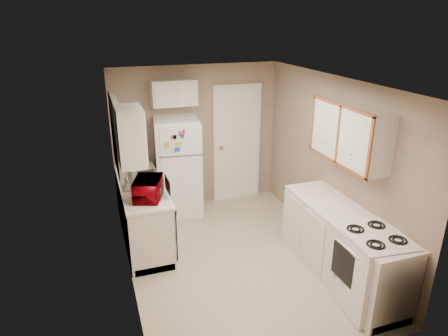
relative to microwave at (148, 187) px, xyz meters
name	(u,v)px	position (x,y,z in m)	size (l,w,h in m)	color
floor	(236,258)	(1.07, -0.40, -1.05)	(3.80, 3.80, 0.00)	beige
ceiling	(238,82)	(1.07, -0.40, 1.35)	(3.80, 3.80, 0.00)	white
wall_left	(124,192)	(-0.33, -0.40, 0.15)	(3.80, 3.80, 0.00)	gray
wall_right	(332,165)	(2.47, -0.40, 0.15)	(3.80, 3.80, 0.00)	gray
wall_back	(197,137)	(1.07, 1.50, 0.15)	(2.80, 2.80, 0.00)	gray
wall_front	(316,258)	(1.07, -2.30, 0.15)	(2.80, 2.80, 0.00)	gray
left_counter	(143,212)	(-0.03, 0.50, -0.60)	(0.60, 1.80, 0.90)	silver
dishwasher	(171,226)	(0.26, -0.10, -0.56)	(0.03, 0.58, 0.72)	black
sink	(140,183)	(-0.03, 0.65, -0.19)	(0.54, 0.74, 0.16)	gray
microwave	(148,187)	(0.00, 0.00, 0.00)	(0.27, 0.49, 0.32)	#7E0008
soap_bottle	(132,165)	(-0.08, 1.03, -0.05)	(0.07, 0.08, 0.16)	white
window_blinds	(116,135)	(-0.29, 0.65, 0.55)	(0.10, 0.98, 1.08)	silver
upper_cabinet_left	(130,136)	(-0.18, -0.18, 0.75)	(0.30, 0.45, 0.70)	silver
refrigerator	(178,167)	(0.64, 1.18, -0.23)	(0.68, 0.66, 1.64)	white
cabinet_over_fridge	(174,93)	(0.67, 1.35, 0.95)	(0.70, 0.30, 0.40)	silver
interior_door	(237,144)	(1.77, 1.46, -0.03)	(0.86, 0.06, 2.08)	white
right_counter	(342,246)	(2.17, -1.20, -0.60)	(0.60, 2.00, 0.90)	silver
stove	(370,271)	(2.16, -1.75, -0.59)	(0.61, 0.75, 0.92)	white
upper_cabinet_right	(350,133)	(2.32, -0.90, 0.75)	(0.30, 1.20, 0.70)	silver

